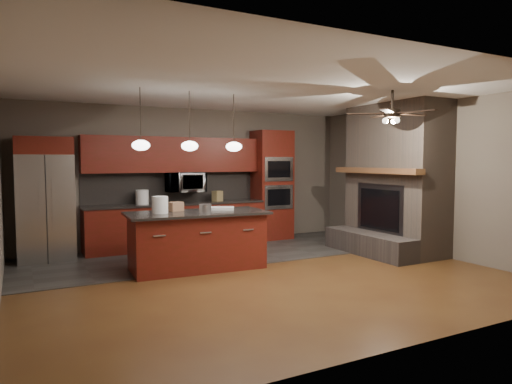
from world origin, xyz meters
TOP-DOWN VIEW (x-y plane):
  - ground at (0.00, 0.00)m, footprint 7.00×7.00m
  - ceiling at (0.00, 0.00)m, footprint 7.00×6.00m
  - back_wall at (0.00, 3.00)m, footprint 7.00×0.02m
  - right_wall at (3.50, 0.00)m, footprint 0.02×6.00m
  - slate_tile_patch at (0.00, 1.80)m, footprint 7.00×2.40m
  - fireplace_column at (3.04, 0.40)m, footprint 1.30×2.10m
  - back_cabinetry at (-0.48, 2.74)m, footprint 3.59×0.64m
  - oven_tower at (1.70, 2.69)m, footprint 0.80×0.63m
  - microwave at (-0.27, 2.75)m, footprint 0.73×0.41m
  - refrigerator at (-2.85, 2.62)m, footprint 0.92×0.75m
  - kitchen_island at (-0.75, 0.82)m, footprint 2.27×1.14m
  - white_bucket at (-1.33, 0.89)m, footprint 0.25×0.25m
  - paint_can at (-0.65, 0.69)m, footprint 0.20×0.20m
  - paint_tray at (-0.27, 0.95)m, footprint 0.51×0.45m
  - cardboard_box at (-1.01, 1.11)m, footprint 0.27×0.23m
  - counter_bucket at (-1.16, 2.70)m, footprint 0.32×0.32m
  - counter_box at (0.38, 2.65)m, footprint 0.23×0.21m
  - pendant_left at (-1.65, 0.70)m, footprint 0.26×0.26m
  - pendant_center at (-0.90, 0.70)m, footprint 0.26×0.26m
  - pendant_right at (-0.15, 0.70)m, footprint 0.26×0.26m
  - ceiling_fan at (1.80, -0.80)m, footprint 1.27×1.33m

SIDE VIEW (x-z plane):
  - ground at x=0.00m, z-range 0.00..0.00m
  - slate_tile_patch at x=0.00m, z-range 0.00..0.01m
  - kitchen_island at x=-0.75m, z-range 0.00..0.92m
  - back_cabinetry at x=-0.48m, z-range -0.21..1.99m
  - paint_tray at x=-0.27m, z-range 0.92..0.96m
  - paint_can at x=-0.65m, z-range 0.92..1.05m
  - cardboard_box at x=-1.01m, z-range 0.92..1.06m
  - counter_box at x=0.38m, z-range 0.90..1.11m
  - counter_bucket at x=-1.16m, z-range 0.90..1.18m
  - white_bucket at x=-1.33m, z-range 0.92..1.19m
  - refrigerator at x=-2.85m, z-range 0.00..2.14m
  - oven_tower at x=1.70m, z-range 0.00..2.38m
  - fireplace_column at x=3.04m, z-range -0.10..2.70m
  - microwave at x=-0.27m, z-range 1.05..1.55m
  - back_wall at x=0.00m, z-range 0.00..2.80m
  - right_wall at x=3.50m, z-range 0.00..2.80m
  - pendant_left at x=-1.65m, z-range 1.51..2.42m
  - pendant_center at x=-0.90m, z-range 1.51..2.42m
  - pendant_right at x=-0.15m, z-range 1.51..2.42m
  - ceiling_fan at x=1.80m, z-range 2.25..2.66m
  - ceiling at x=0.00m, z-range 2.79..2.81m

